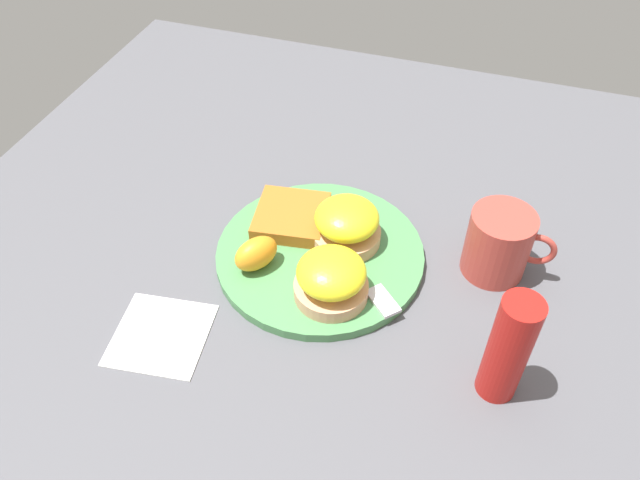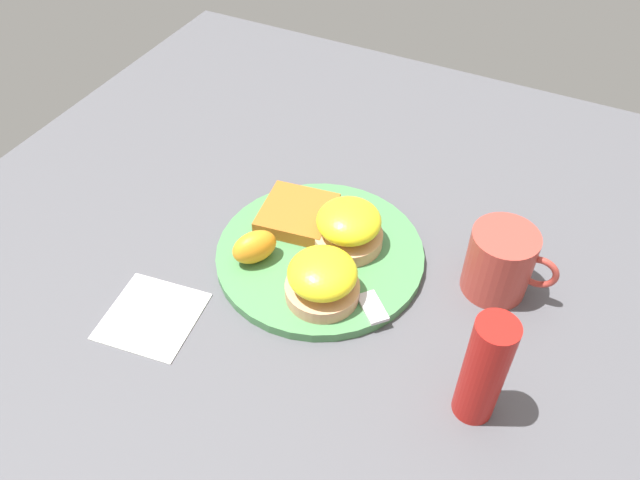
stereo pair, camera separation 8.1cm
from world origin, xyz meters
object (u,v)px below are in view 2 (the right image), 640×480
sandwich_benedict_right (349,227)px  hashbrown_patty (297,214)px  cup (500,262)px  orange_wedge (255,247)px  fork (349,264)px  condiment_bottle (484,370)px  sandwich_benedict_left (322,279)px

sandwich_benedict_right → hashbrown_patty: (-0.08, 0.01, -0.02)m
sandwich_benedict_right → cup: 0.20m
sandwich_benedict_right → hashbrown_patty: bearing=172.4°
hashbrown_patty → orange_wedge: size_ratio=1.60×
fork → cup: cup is taller
fork → condiment_bottle: condiment_bottle is taller
sandwich_benedict_right → orange_wedge: bearing=-140.1°
sandwich_benedict_left → condiment_bottle: bearing=-15.8°
orange_wedge → condiment_bottle: 0.33m
cup → orange_wedge: bearing=-160.4°
hashbrown_patty → fork: (0.10, -0.05, -0.01)m
hashbrown_patty → sandwich_benedict_left: bearing=-49.6°
sandwich_benedict_left → fork: bearing=81.0°
hashbrown_patty → cup: cup is taller
condiment_bottle → fork: bearing=149.4°
sandwich_benedict_right → hashbrown_patty: sandwich_benedict_right is taller
hashbrown_patty → condiment_bottle: size_ratio=0.66×
sandwich_benedict_left → hashbrown_patty: size_ratio=0.96×
sandwich_benedict_right → cup: size_ratio=0.82×
fork → condiment_bottle: 0.24m
sandwich_benedict_left → orange_wedge: bearing=171.2°
hashbrown_patty → fork: 0.11m
sandwich_benedict_left → hashbrown_patty: sandwich_benedict_left is taller
sandwich_benedict_left → orange_wedge: 0.11m
orange_wedge → fork: 0.12m
orange_wedge → sandwich_benedict_right: bearing=39.9°
cup → condiment_bottle: condiment_bottle is taller
cup → condiment_bottle: size_ratio=0.77×
sandwich_benedict_left → fork: size_ratio=0.51×
sandwich_benedict_left → sandwich_benedict_right: bearing=95.5°
orange_wedge → fork: (0.11, 0.04, -0.02)m
hashbrown_patty → fork: hashbrown_patty is taller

